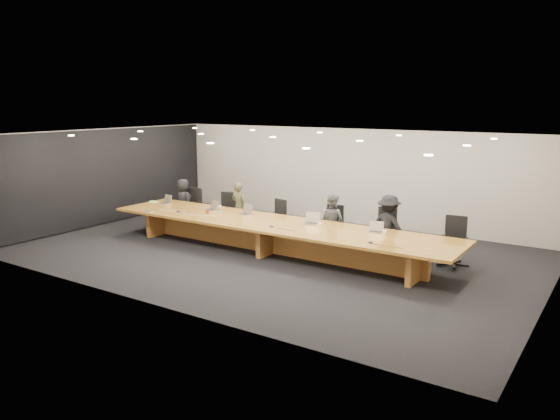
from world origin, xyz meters
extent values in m
plane|color=black|center=(0.00, 0.00, 0.00)|extent=(12.00, 12.00, 0.00)
cube|color=beige|center=(0.00, 4.00, 1.40)|extent=(12.00, 0.02, 2.80)
cube|color=black|center=(-5.94, 0.00, 1.37)|extent=(0.08, 7.84, 2.74)
cube|color=brown|center=(0.00, 0.00, 0.72)|extent=(9.00, 1.80, 0.06)
cube|color=brown|center=(0.00, 0.00, 0.34)|extent=(7.65, 0.15, 0.69)
cube|color=brown|center=(-3.60, 0.00, 0.34)|extent=(0.12, 1.26, 0.69)
cube|color=brown|center=(0.00, 0.00, 0.34)|extent=(0.12, 1.26, 0.69)
cube|color=brown|center=(3.60, 0.00, 0.34)|extent=(0.12, 1.26, 0.69)
imported|color=black|center=(-3.96, 1.13, 0.67)|extent=(0.75, 0.59, 1.35)
imported|color=#39381F|center=(-2.00, 1.27, 0.70)|extent=(0.52, 0.36, 1.40)
imported|color=#515153|center=(0.95, 1.20, 0.68)|extent=(0.75, 0.64, 1.36)
imported|color=black|center=(2.45, 1.13, 0.74)|extent=(1.04, 0.71, 1.48)
cylinder|color=#B1C2BC|center=(-1.73, 0.13, 0.85)|extent=(0.07, 0.07, 0.21)
cylinder|color=brown|center=(-1.96, -0.10, 0.80)|extent=(0.10, 0.10, 0.10)
cone|color=white|center=(1.17, 0.19, 0.80)|extent=(0.09, 0.09, 0.09)
cone|color=white|center=(2.69, 0.34, 0.80)|extent=(0.10, 0.10, 0.09)
cube|color=white|center=(-4.34, 0.31, 0.76)|extent=(0.23, 0.19, 0.01)
cube|color=#57C133|center=(-4.36, 0.30, 0.78)|extent=(0.16, 0.09, 0.03)
cube|color=#ADADB2|center=(-3.42, -0.72, 0.76)|extent=(0.20, 0.15, 0.03)
cone|color=black|center=(-2.76, -0.33, 0.77)|extent=(0.17, 0.17, 0.03)
cone|color=black|center=(0.23, -0.40, 0.77)|extent=(0.14, 0.14, 0.03)
cone|color=black|center=(2.73, -0.49, 0.76)|extent=(0.12, 0.12, 0.03)
camera|label=1|loc=(7.12, -10.48, 3.59)|focal=35.00mm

